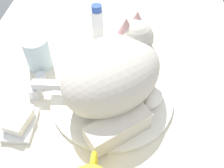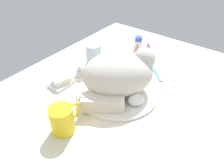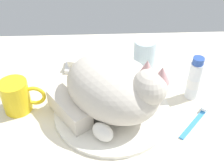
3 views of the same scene
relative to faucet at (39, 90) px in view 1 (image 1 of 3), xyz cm
name	(u,v)px [view 1 (image 1 of 3)]	position (x,y,z in cm)	size (l,w,h in cm)	color
ground_plane	(112,101)	(0.00, -18.17, -3.62)	(110.00, 82.50, 3.00)	silver
sink_basin	(112,96)	(0.00, -18.17, -1.60)	(30.38, 30.38, 1.05)	white
faucet	(39,90)	(0.00, 0.00, 0.00)	(13.95, 9.58, 5.01)	silver
cat	(115,72)	(0.34, -18.85, 6.58)	(32.81, 31.00, 17.19)	beige
rinse_cup	(38,53)	(11.00, 2.76, 2.35)	(6.85, 6.85, 8.95)	silver
soap_dish	(21,125)	(-9.39, 2.12, -1.52)	(9.00, 6.40, 1.20)	white
soap_bar	(19,120)	(-9.39, 2.12, 0.24)	(6.19, 4.54, 2.32)	white
toothpaste_bottle	(98,27)	(22.24, -12.76, 3.88)	(3.55, 3.55, 12.91)	white
toothbrush	(129,44)	(21.26, -22.33, -1.59)	(10.14, 10.98, 1.60)	#388CD8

